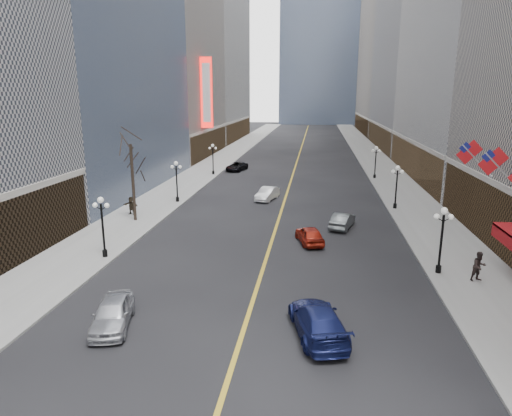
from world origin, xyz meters
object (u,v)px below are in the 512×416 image
(streetlamp_east_1, at_px, (442,233))
(car_sb_far, at_px, (342,221))
(streetlamp_east_3, at_px, (376,159))
(car_nb_near, at_px, (112,313))
(streetlamp_east_2, at_px, (397,182))
(streetlamp_west_3, at_px, (213,156))
(car_sb_mid, at_px, (310,235))
(car_nb_far, at_px, (237,167))
(streetlamp_west_1, at_px, (102,221))
(streetlamp_west_2, at_px, (177,177))
(car_nb_mid, at_px, (267,194))
(car_sb_near, at_px, (318,321))

(streetlamp_east_1, xyz_separation_m, car_sb_far, (-5.84, 10.35, -2.20))
(streetlamp_east_3, distance_m, car_nb_near, 49.29)
(streetlamp_east_2, relative_size, streetlamp_west_3, 1.00)
(car_nb_near, bearing_deg, car_sb_far, 43.65)
(streetlamp_east_2, xyz_separation_m, streetlamp_west_3, (-23.60, 18.00, 0.00))
(car_sb_mid, bearing_deg, streetlamp_west_3, -79.54)
(car_nb_far, height_order, car_sb_far, car_sb_far)
(streetlamp_west_1, bearing_deg, streetlamp_east_2, 37.33)
(streetlamp_east_2, distance_m, streetlamp_west_2, 23.60)
(streetlamp_west_3, bearing_deg, streetlamp_west_1, -90.00)
(streetlamp_east_2, bearing_deg, car_sb_mid, -125.05)
(car_nb_far, bearing_deg, car_nb_mid, -57.62)
(streetlamp_west_1, bearing_deg, car_nb_far, 86.04)
(car_nb_mid, xyz_separation_m, car_sb_far, (7.96, -10.35, -0.02))
(streetlamp_west_2, bearing_deg, car_nb_near, -79.74)
(streetlamp_east_3, bearing_deg, car_sb_mid, -105.98)
(streetlamp_west_1, xyz_separation_m, streetlamp_west_3, (0.00, 36.00, 0.00))
(car_nb_mid, bearing_deg, car_sb_far, -38.04)
(car_sb_far, bearing_deg, streetlamp_east_2, -111.26)
(streetlamp_east_1, relative_size, streetlamp_east_2, 1.00)
(streetlamp_west_1, distance_m, streetlamp_west_2, 18.00)
(streetlamp_west_1, relative_size, car_nb_near, 0.99)
(streetlamp_east_1, xyz_separation_m, streetlamp_west_3, (-23.60, 36.00, 0.00))
(streetlamp_west_3, relative_size, car_nb_near, 0.99)
(streetlamp_west_3, relative_size, car_nb_far, 0.92)
(streetlamp_east_3, relative_size, car_sb_mid, 1.08)
(car_nb_far, bearing_deg, car_sb_near, -62.68)
(streetlamp_east_2, height_order, car_sb_far, streetlamp_east_2)
(streetlamp_west_2, distance_m, car_nb_near, 28.12)
(streetlamp_west_2, distance_m, streetlamp_west_3, 18.00)
(streetlamp_east_2, bearing_deg, streetlamp_west_3, 142.67)
(streetlamp_east_1, height_order, streetlamp_east_3, same)
(streetlamp_east_3, bearing_deg, car_nb_near, -112.20)
(streetlamp_west_1, height_order, car_sb_far, streetlamp_west_1)
(car_nb_far, distance_m, car_sb_far, 33.61)
(streetlamp_west_1, relative_size, car_sb_far, 1.07)
(car_nb_near, xyz_separation_m, car_nb_far, (-2.19, 50.03, -0.09))
(streetlamp_west_1, xyz_separation_m, streetlamp_west_2, (0.00, 18.00, 0.00))
(streetlamp_east_1, relative_size, car_sb_mid, 1.08)
(car_nb_mid, relative_size, car_sb_mid, 1.05)
(streetlamp_east_1, xyz_separation_m, streetlamp_east_3, (0.00, 36.00, 0.00))
(car_sb_near, bearing_deg, streetlamp_west_3, -85.09)
(streetlamp_west_1, bearing_deg, streetlamp_west_3, 90.00)
(streetlamp_east_1, bearing_deg, car_sb_mid, 147.30)
(car_sb_near, relative_size, car_sb_far, 1.30)
(streetlamp_east_3, distance_m, streetlamp_west_2, 29.68)
(streetlamp_west_1, distance_m, car_sb_mid, 16.06)
(car_nb_far, bearing_deg, car_nb_near, -74.64)
(car_nb_far, relative_size, car_sb_mid, 1.17)
(streetlamp_east_1, distance_m, car_nb_mid, 24.97)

